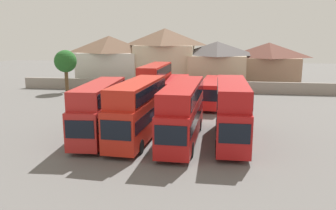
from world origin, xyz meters
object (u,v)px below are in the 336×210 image
(bus_2, at_px, (138,108))
(bus_4, at_px, (232,109))
(bus_1, at_px, (100,108))
(tree_left_of_lot, at_px, (66,62))
(house_terrace_left, at_px, (110,60))
(bus_5, at_px, (155,82))
(bus_7, at_px, (213,91))
(house_terrace_far_right, at_px, (268,65))
(house_terrace_centre, at_px, (165,57))
(bus_3, at_px, (183,109))
(bus_6, at_px, (178,89))
(house_terrace_right, at_px, (217,64))

(bus_2, distance_m, bus_4, 7.86)
(bus_1, relative_size, tree_left_of_lot, 1.57)
(bus_2, bearing_deg, house_terrace_left, -154.84)
(bus_2, relative_size, bus_5, 0.96)
(bus_7, xyz_separation_m, house_terrace_far_right, (9.05, 17.42, 2.02))
(house_terrace_centre, distance_m, house_terrace_far_right, 18.01)
(bus_5, distance_m, house_terrace_far_right, 23.69)
(bus_3, bearing_deg, house_terrace_centre, -166.85)
(bus_4, bearing_deg, bus_6, -157.93)
(house_terrace_left, bearing_deg, house_terrace_right, 0.10)
(bus_7, distance_m, house_terrace_far_right, 19.74)
(house_terrace_left, bearing_deg, bus_2, -68.15)
(house_terrace_right, bearing_deg, bus_5, -116.32)
(bus_6, height_order, house_terrace_far_right, house_terrace_far_right)
(tree_left_of_lot, bearing_deg, bus_7, -17.34)
(house_terrace_right, bearing_deg, bus_4, -87.25)
(house_terrace_left, bearing_deg, house_terrace_far_right, 1.85)
(bus_1, xyz_separation_m, bus_7, (9.42, 15.74, -0.81))
(bus_7, height_order, house_terrace_centre, house_terrace_centre)
(bus_2, xyz_separation_m, bus_3, (3.78, 0.27, -0.07))
(bus_1, bearing_deg, house_terrace_far_right, 147.26)
(bus_2, xyz_separation_m, house_terrace_right, (6.30, 32.41, 1.17))
(bus_2, distance_m, bus_3, 3.79)
(bus_6, bearing_deg, house_terrace_left, -140.80)
(house_terrace_centre, bearing_deg, bus_3, -78.44)
(bus_5, xyz_separation_m, house_terrace_left, (-11.39, 15.91, 1.63))
(tree_left_of_lot, bearing_deg, bus_5, -23.08)
(house_terrace_centre, bearing_deg, bus_7, -62.51)
(bus_1, distance_m, house_terrace_left, 33.69)
(bus_2, distance_m, bus_5, 16.54)
(bus_7, bearing_deg, house_terrace_centre, -149.61)
(bus_2, height_order, bus_6, bus_2)
(house_terrace_left, distance_m, house_terrace_centre, 10.11)
(bus_2, height_order, house_terrace_centre, house_terrace_centre)
(bus_4, xyz_separation_m, bus_7, (-1.82, 15.18, -0.96))
(bus_1, xyz_separation_m, bus_4, (11.24, 0.56, 0.15))
(bus_1, xyz_separation_m, tree_left_of_lot, (-13.69, 22.95, 2.10))
(tree_left_of_lot, bearing_deg, house_terrace_left, 66.15)
(house_terrace_left, bearing_deg, tree_left_of_lot, -113.85)
(bus_6, distance_m, house_terrace_right, 16.98)
(house_terrace_left, xyz_separation_m, house_terrace_right, (19.28, 0.03, -0.49))
(bus_3, bearing_deg, bus_1, -87.23)
(bus_5, xyz_separation_m, bus_6, (2.99, -0.17, -0.95))
(house_terrace_left, relative_size, house_terrace_far_right, 1.08)
(bus_2, xyz_separation_m, bus_5, (-1.59, 16.46, 0.02))
(bus_2, xyz_separation_m, bus_6, (1.40, 16.29, -0.94))
(bus_7, distance_m, house_terrace_left, 25.30)
(bus_4, bearing_deg, bus_7, -173.46)
(bus_2, bearing_deg, tree_left_of_lot, -140.15)
(bus_5, bearing_deg, house_terrace_left, -142.78)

